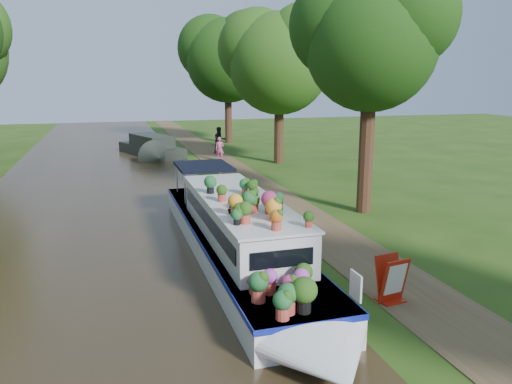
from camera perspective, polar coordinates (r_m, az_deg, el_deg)
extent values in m
plane|color=#244110|center=(15.68, 5.14, -6.00)|extent=(100.00, 100.00, 0.00)
cube|color=black|center=(14.65, -17.44, -7.87)|extent=(10.00, 100.00, 0.02)
cube|color=brown|center=(16.14, 9.12, -5.50)|extent=(2.20, 100.00, 0.03)
cube|color=silver|center=(14.71, -2.74, -5.61)|extent=(2.20, 12.00, 0.75)
cube|color=navy|center=(14.61, -2.75, -4.44)|extent=(2.24, 12.04, 0.12)
cube|color=silver|center=(13.70, -1.97, -3.04)|extent=(1.80, 7.00, 1.05)
cube|color=silver|center=(13.56, -1.98, -0.79)|extent=(1.90, 7.10, 0.06)
cube|color=black|center=(13.93, 1.65, -2.46)|extent=(0.03, 6.40, 0.38)
cube|color=black|center=(13.49, -5.71, -3.03)|extent=(0.03, 6.40, 0.38)
cube|color=black|center=(18.43, -6.04, 2.96)|extent=(1.90, 2.40, 0.10)
cube|color=white|center=(10.11, 11.33, -10.49)|extent=(0.04, 0.45, 0.55)
imported|color=#204512|center=(11.95, -3.01, -1.60)|extent=(0.17, 0.22, 0.37)
imported|color=#204512|center=(12.45, -0.19, -0.98)|extent=(0.29, 0.29, 0.37)
cylinder|color=#341D11|center=(19.41, 12.45, 4.29)|extent=(0.56, 0.56, 4.55)
sphere|color=#13330C|center=(19.26, 13.03, 16.01)|extent=(4.80, 4.80, 4.80)
sphere|color=#13330C|center=(19.22, 16.92, 18.68)|extent=(3.60, 3.60, 3.60)
sphere|color=#13330C|center=(19.67, 9.63, 18.17)|extent=(3.84, 3.84, 3.84)
cylinder|color=#341D11|center=(30.64, 2.63, 6.89)|extent=(0.56, 0.56, 3.85)
sphere|color=#204512|center=(30.50, 2.71, 14.43)|extent=(6.00, 6.00, 6.00)
sphere|color=#204512|center=(30.14, 5.57, 16.69)|extent=(4.50, 4.50, 4.50)
sphere|color=#204512|center=(31.21, 0.17, 16.06)|extent=(4.80, 4.80, 4.80)
cylinder|color=#341D11|center=(41.01, -3.17, 8.59)|extent=(0.56, 0.56, 4.20)
sphere|color=#13330C|center=(40.94, -3.25, 14.76)|extent=(6.60, 6.60, 6.60)
sphere|color=#13330C|center=(40.38, -1.03, 16.68)|extent=(4.95, 4.95, 4.95)
sphere|color=#13330C|center=(41.86, -5.25, 16.04)|extent=(5.28, 5.28, 5.28)
cube|color=black|center=(34.93, -11.88, 4.73)|extent=(4.13, 6.81, 0.65)
cube|color=black|center=(34.31, -11.86, 5.78)|extent=(2.81, 4.12, 0.76)
cube|color=#AF1F0C|center=(12.18, 15.07, -11.82)|extent=(0.67, 0.58, 0.03)
cube|color=#AF1F0C|center=(11.88, 15.55, -9.77)|extent=(0.70, 0.38, 1.06)
cube|color=#AF1F0C|center=(12.08, 14.89, -9.34)|extent=(0.70, 0.38, 1.06)
cube|color=white|center=(11.82, 15.67, -9.60)|extent=(0.54, 0.26, 0.74)
imported|color=pink|center=(31.57, -4.18, 4.94)|extent=(0.63, 0.52, 1.50)
imported|color=black|center=(34.78, -4.18, 5.93)|extent=(0.96, 0.79, 1.82)
imported|color=#27621D|center=(14.76, 4.03, -6.23)|extent=(0.49, 0.45, 0.47)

